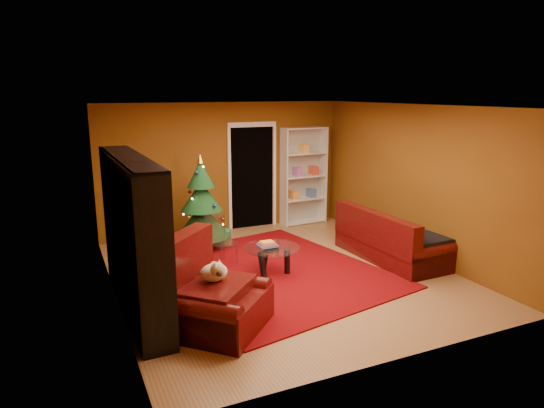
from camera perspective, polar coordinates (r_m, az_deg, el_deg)
name	(u,v)px	position (r m, az deg, el deg)	size (l,w,h in m)	color
floor	(282,276)	(7.72, 1.23, -8.42)	(5.00, 5.50, 0.05)	olive
ceiling	(283,104)	(7.18, 1.34, 11.65)	(5.00, 5.50, 0.05)	silver
wall_back	(224,168)	(9.87, -5.69, 4.29)	(5.00, 0.05, 2.60)	brown
wall_left	(108,210)	(6.67, -18.69, -0.66)	(0.05, 5.50, 2.60)	brown
wall_right	(415,181)	(8.71, 16.47, 2.61)	(0.05, 5.50, 2.60)	brown
doorway	(252,178)	(10.07, -2.33, 3.08)	(1.06, 0.60, 2.16)	black
rug	(268,272)	(7.75, -0.46, -8.05)	(3.15, 3.68, 0.02)	#720508
media_unit	(134,236)	(6.44, -15.97, -3.60)	(0.41, 2.64, 2.03)	black
christmas_tree	(202,203)	(8.82, -8.29, 0.12)	(0.98, 0.98, 1.74)	#113D1A
gift_box_green	(223,237)	(9.15, -5.75, -3.90)	(0.28, 0.28, 0.28)	#2C643E
gift_box_red	(167,239)	(9.30, -12.29, -4.07)	(0.21, 0.21, 0.21)	#A42737
white_bookshelf	(304,176)	(10.40, 3.75, 3.28)	(0.98, 0.35, 2.12)	white
armchair	(216,292)	(5.93, -6.57, -10.28)	(1.19, 1.19, 0.93)	#3C0808
dog	(214,272)	(5.91, -6.85, -8.01)	(0.40, 0.30, 0.30)	beige
sofa	(392,234)	(8.51, 13.93, -3.41)	(2.05, 0.92, 0.88)	#3C0808
coffee_table	(272,260)	(7.61, -0.05, -6.66)	(0.89, 0.89, 0.55)	gray
acrylic_chair	(222,243)	(7.98, -5.87, -4.57)	(0.40, 0.44, 0.78)	#66605B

